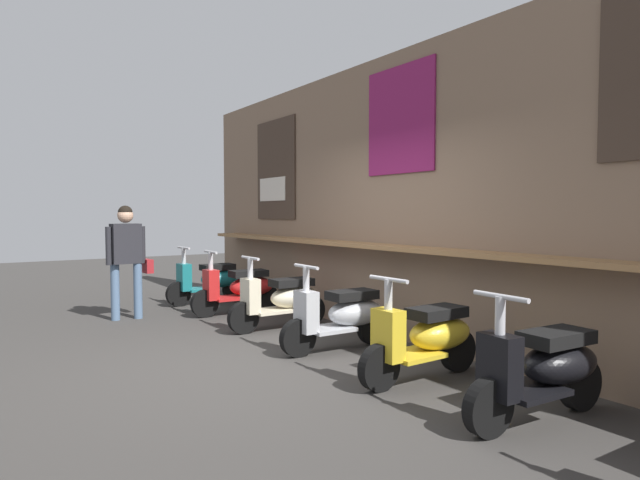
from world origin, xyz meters
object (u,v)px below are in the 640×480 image
Objects in this scene: scooter_black at (545,368)px; shopper_with_handbag at (127,251)px; scooter_teal at (211,280)px; scooter_cream at (284,299)px; scooter_silver at (343,315)px; scooter_yellow at (427,337)px; scooter_red at (241,288)px.

scooter_black is 5.80m from shopper_with_handbag.
shopper_with_handbag is (-5.56, -1.54, 0.59)m from scooter_black.
scooter_teal is 2.43m from scooter_cream.
scooter_cream is 1.00× the size of scooter_silver.
scooter_silver is 3.50m from shopper_with_handbag.
scooter_cream and scooter_silver have the same top height.
scooter_yellow and scooter_black have the same top height.
scooter_yellow is 1.00× the size of scooter_black.
scooter_black is at bearing -169.66° from shopper_with_handbag.
scooter_red is at bearing -86.15° from scooter_black.
scooter_red and scooter_silver have the same top height.
scooter_red is at bearing 87.81° from scooter_teal.
scooter_yellow is at bearing -165.76° from shopper_with_handbag.
scooter_cream is 1.00× the size of scooter_black.
scooter_black is (5.05, -0.00, 0.00)m from scooter_red.
scooter_red is at bearing -91.13° from scooter_yellow.
scooter_cream is at bearing -86.15° from scooter_black.
shopper_with_handbag reaches higher than scooter_black.
shopper_with_handbag is at bearing -61.82° from scooter_silver.
scooter_cream and scooter_yellow have the same top height.
scooter_yellow is at bearing 87.81° from scooter_teal.
shopper_with_handbag is (0.66, -1.54, 0.59)m from scooter_teal.
scooter_teal is 1.00× the size of scooter_yellow.
scooter_teal is 1.00× the size of scooter_black.
scooter_yellow is at bearing 91.73° from scooter_silver.
scooter_yellow is at bearing 91.00° from scooter_cream.
scooter_red is at bearing -89.00° from scooter_cream.
scooter_red is 0.86× the size of shopper_with_handbag.
scooter_teal is 6.22m from scooter_black.
shopper_with_handbag is at bearing -71.78° from scooter_yellow.
scooter_red and scooter_yellow have the same top height.
shopper_with_handbag is at bearing -16.33° from scooter_red.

